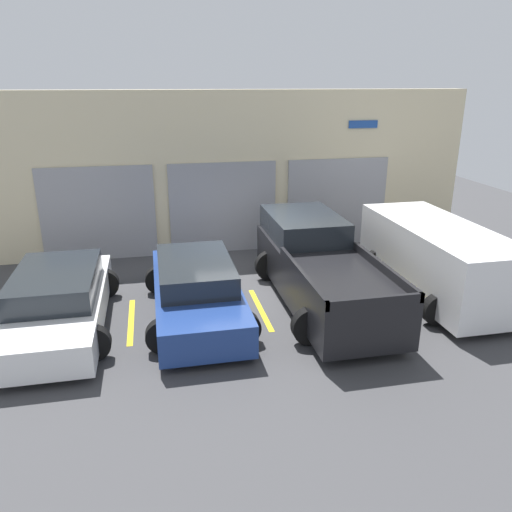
% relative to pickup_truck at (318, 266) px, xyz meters
% --- Properties ---
extents(ground_plane, '(28.00, 28.00, 0.00)m').
position_rel_pickup_truck_xyz_m(ground_plane, '(-1.42, 1.01, -0.83)').
color(ground_plane, '#3D3D3F').
extents(shophouse_building, '(14.63, 0.68, 4.63)m').
position_rel_pickup_truck_xyz_m(shophouse_building, '(-1.43, 4.29, 1.44)').
color(shophouse_building, beige).
rests_on(shophouse_building, ground).
extents(pickup_truck, '(2.36, 5.50, 1.75)m').
position_rel_pickup_truck_xyz_m(pickup_truck, '(0.00, 0.00, 0.00)').
color(pickup_truck, black).
rests_on(pickup_truck, ground).
extents(sedan_white, '(2.26, 4.67, 1.23)m').
position_rel_pickup_truck_xyz_m(sedan_white, '(-5.67, -0.24, -0.24)').
color(sedan_white, white).
rests_on(sedan_white, ground).
extents(sedan_side, '(2.20, 4.62, 1.25)m').
position_rel_pickup_truck_xyz_m(sedan_side, '(-2.84, -0.24, -0.23)').
color(sedan_side, navy).
rests_on(sedan_side, ground).
extents(van_right, '(2.26, 4.75, 1.70)m').
position_rel_pickup_truck_xyz_m(van_right, '(2.84, -0.26, 0.09)').
color(van_right, white).
rests_on(van_right, ground).
extents(parking_stripe_left, '(0.12, 2.20, 0.01)m').
position_rel_pickup_truck_xyz_m(parking_stripe_left, '(-4.25, -0.27, -0.82)').
color(parking_stripe_left, gold).
rests_on(parking_stripe_left, ground).
extents(parking_stripe_centre, '(0.12, 2.20, 0.01)m').
position_rel_pickup_truck_xyz_m(parking_stripe_centre, '(-1.42, -0.27, -0.82)').
color(parking_stripe_centre, gold).
rests_on(parking_stripe_centre, ground).
extents(parking_stripe_right, '(0.12, 2.20, 0.01)m').
position_rel_pickup_truck_xyz_m(parking_stripe_right, '(1.42, -0.27, -0.82)').
color(parking_stripe_right, gold).
rests_on(parking_stripe_right, ground).
extents(parking_stripe_far_right, '(0.12, 2.20, 0.01)m').
position_rel_pickup_truck_xyz_m(parking_stripe_far_right, '(4.25, -0.27, -0.82)').
color(parking_stripe_far_right, gold).
rests_on(parking_stripe_far_right, ground).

